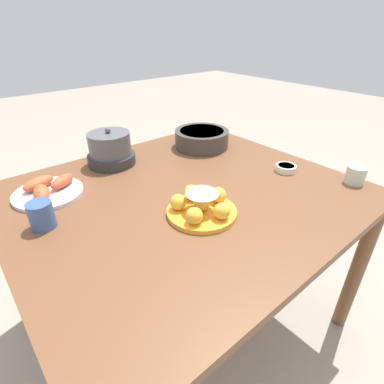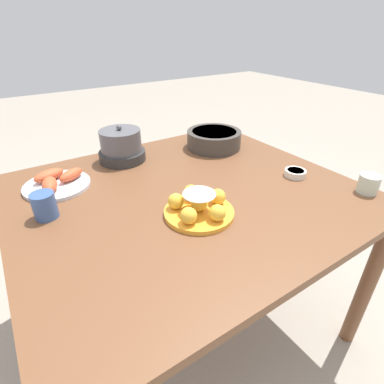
{
  "view_description": "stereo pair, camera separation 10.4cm",
  "coord_description": "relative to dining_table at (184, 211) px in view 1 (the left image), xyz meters",
  "views": [
    {
      "loc": [
        -0.6,
        -0.77,
        1.29
      ],
      "look_at": [
        -0.02,
        -0.08,
        0.77
      ],
      "focal_mm": 28.0,
      "sensor_mm": 36.0,
      "label": 1
    },
    {
      "loc": [
        -0.52,
        -0.83,
        1.29
      ],
      "look_at": [
        -0.02,
        -0.08,
        0.77
      ],
      "focal_mm": 28.0,
      "sensor_mm": 36.0,
      "label": 2
    }
  ],
  "objects": [
    {
      "name": "ground_plane",
      "position": [
        0.0,
        0.0,
        -0.64
      ],
      "size": [
        12.0,
        12.0,
        0.0
      ],
      "primitive_type": "plane",
      "color": "#9E9384"
    },
    {
      "name": "cup_near",
      "position": [
        0.56,
        -0.38,
        0.12
      ],
      "size": [
        0.07,
        0.07,
        0.07
      ],
      "color": "beige",
      "rests_on": "dining_table"
    },
    {
      "name": "cup_far",
      "position": [
        -0.47,
        0.1,
        0.13
      ],
      "size": [
        0.07,
        0.07,
        0.09
      ],
      "color": "#38568E",
      "rests_on": "dining_table"
    },
    {
      "name": "seafood_platter",
      "position": [
        -0.4,
        0.3,
        0.11
      ],
      "size": [
        0.25,
        0.25,
        0.06
      ],
      "color": "silver",
      "rests_on": "dining_table"
    },
    {
      "name": "dining_table",
      "position": [
        0.0,
        0.0,
        0.0
      ],
      "size": [
        1.23,
        1.09,
        0.73
      ],
      "color": "brown",
      "rests_on": "ground_plane"
    },
    {
      "name": "sauce_bowl",
      "position": [
        0.44,
        -0.14,
        0.1
      ],
      "size": [
        0.09,
        0.09,
        0.03
      ],
      "color": "silver",
      "rests_on": "dining_table"
    },
    {
      "name": "cake_plate",
      "position": [
        -0.05,
        -0.16,
        0.12
      ],
      "size": [
        0.23,
        0.23,
        0.09
      ],
      "color": "gold",
      "rests_on": "dining_table"
    },
    {
      "name": "serving_bowl",
      "position": [
        0.35,
        0.3,
        0.13
      ],
      "size": [
        0.27,
        0.27,
        0.09
      ],
      "color": "#3D3833",
      "rests_on": "dining_table"
    },
    {
      "name": "warming_pot",
      "position": [
        -0.09,
        0.4,
        0.15
      ],
      "size": [
        0.21,
        0.21,
        0.17
      ],
      "color": "#2D2D2D",
      "rests_on": "dining_table"
    }
  ]
}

